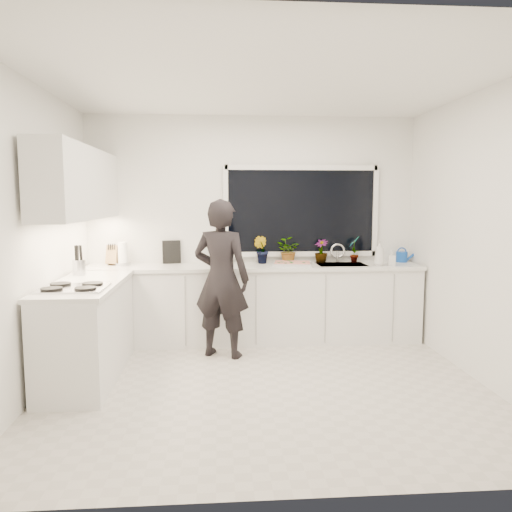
{
  "coord_description": "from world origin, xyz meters",
  "views": [
    {
      "loc": [
        -0.41,
        -4.39,
        1.7
      ],
      "look_at": [
        -0.06,
        0.4,
        1.15
      ],
      "focal_mm": 35.0,
      "sensor_mm": 36.0,
      "label": 1
    }
  ],
  "objects": [
    {
      "name": "floor",
      "position": [
        0.0,
        0.0,
        -0.01
      ],
      "size": [
        4.0,
        3.5,
        0.02
      ],
      "primitive_type": "cube",
      "color": "beige",
      "rests_on": "ground"
    },
    {
      "name": "wall_back",
      "position": [
        0.0,
        1.76,
        1.35
      ],
      "size": [
        4.0,
        0.02,
        2.7
      ],
      "primitive_type": "cube",
      "color": "white",
      "rests_on": "ground"
    },
    {
      "name": "wall_left",
      "position": [
        -2.01,
        0.0,
        1.35
      ],
      "size": [
        0.02,
        3.5,
        2.7
      ],
      "primitive_type": "cube",
      "color": "white",
      "rests_on": "ground"
    },
    {
      "name": "wall_right",
      "position": [
        2.01,
        0.0,
        1.35
      ],
      "size": [
        0.02,
        3.5,
        2.7
      ],
      "primitive_type": "cube",
      "color": "white",
      "rests_on": "ground"
    },
    {
      "name": "ceiling",
      "position": [
        0.0,
        0.0,
        2.71
      ],
      "size": [
        4.0,
        3.5,
        0.02
      ],
      "primitive_type": "cube",
      "color": "white",
      "rests_on": "wall_back"
    },
    {
      "name": "window",
      "position": [
        0.6,
        1.73,
        1.55
      ],
      "size": [
        1.8,
        0.02,
        1.0
      ],
      "primitive_type": "cube",
      "color": "black",
      "rests_on": "wall_back"
    },
    {
      "name": "base_cabinets_back",
      "position": [
        0.0,
        1.45,
        0.44
      ],
      "size": [
        3.92,
        0.58,
        0.88
      ],
      "primitive_type": "cube",
      "color": "white",
      "rests_on": "floor"
    },
    {
      "name": "base_cabinets_left",
      "position": [
        -1.67,
        0.35,
        0.44
      ],
      "size": [
        0.58,
        1.6,
        0.88
      ],
      "primitive_type": "cube",
      "color": "white",
      "rests_on": "floor"
    },
    {
      "name": "countertop_back",
      "position": [
        0.0,
        1.44,
        0.9
      ],
      "size": [
        3.94,
        0.62,
        0.04
      ],
      "primitive_type": "cube",
      "color": "silver",
      "rests_on": "base_cabinets_back"
    },
    {
      "name": "countertop_left",
      "position": [
        -1.67,
        0.35,
        0.9
      ],
      "size": [
        0.62,
        1.6,
        0.04
      ],
      "primitive_type": "cube",
      "color": "silver",
      "rests_on": "base_cabinets_left"
    },
    {
      "name": "upper_cabinets",
      "position": [
        -1.79,
        0.7,
        1.85
      ],
      "size": [
        0.34,
        2.1,
        0.7
      ],
      "primitive_type": "cube",
      "color": "white",
      "rests_on": "wall_left"
    },
    {
      "name": "sink",
      "position": [
        1.05,
        1.45,
        0.87
      ],
      "size": [
        0.58,
        0.42,
        0.14
      ],
      "primitive_type": "cube",
      "color": "silver",
      "rests_on": "countertop_back"
    },
    {
      "name": "faucet",
      "position": [
        1.05,
        1.65,
        1.03
      ],
      "size": [
        0.03,
        0.03,
        0.22
      ],
      "primitive_type": "cylinder",
      "color": "silver",
      "rests_on": "countertop_back"
    },
    {
      "name": "stovetop",
      "position": [
        -1.69,
        -0.0,
        0.94
      ],
      "size": [
        0.56,
        0.48,
        0.03
      ],
      "primitive_type": "cube",
      "color": "black",
      "rests_on": "countertop_left"
    },
    {
      "name": "person",
      "position": [
        -0.39,
        0.9,
        0.85
      ],
      "size": [
        0.73,
        0.61,
        1.7
      ],
      "primitive_type": "imported",
      "rotation": [
        0.0,
        0.0,
        2.77
      ],
      "color": "black",
      "rests_on": "floor"
    },
    {
      "name": "pizza_tray",
      "position": [
        0.45,
        1.42,
        0.94
      ],
      "size": [
        0.5,
        0.4,
        0.03
      ],
      "primitive_type": "cube",
      "rotation": [
        0.0,
        0.0,
        -0.15
      ],
      "color": "silver",
      "rests_on": "countertop_back"
    },
    {
      "name": "pizza",
      "position": [
        0.45,
        1.42,
        0.95
      ],
      "size": [
        0.45,
        0.36,
        0.01
      ],
      "primitive_type": "cube",
      "rotation": [
        0.0,
        0.0,
        -0.15
      ],
      "color": "red",
      "rests_on": "pizza_tray"
    },
    {
      "name": "watering_can",
      "position": [
        1.85,
        1.61,
        0.98
      ],
      "size": [
        0.19,
        0.19,
        0.13
      ],
      "primitive_type": "cylinder",
      "rotation": [
        0.0,
        0.0,
        0.43
      ],
      "color": "#1245A9",
      "rests_on": "countertop_back"
    },
    {
      "name": "paper_towel_roll",
      "position": [
        -1.55,
        1.55,
        1.05
      ],
      "size": [
        0.11,
        0.11,
        0.26
      ],
      "primitive_type": "cylinder",
      "rotation": [
        0.0,
        0.0,
        -0.04
      ],
      "color": "white",
      "rests_on": "countertop_back"
    },
    {
      "name": "knife_block",
      "position": [
        -1.67,
        1.59,
        1.03
      ],
      "size": [
        0.15,
        0.12,
        0.22
      ],
      "primitive_type": "cube",
      "rotation": [
        0.0,
        0.0,
        -0.2
      ],
      "color": "olive",
      "rests_on": "countertop_back"
    },
    {
      "name": "utensil_crock",
      "position": [
        -1.85,
        0.8,
        1.0
      ],
      "size": [
        0.17,
        0.17,
        0.16
      ],
      "primitive_type": "cylinder",
      "rotation": [
        0.0,
        0.0,
        0.39
      ],
      "color": "#B5B4B9",
      "rests_on": "countertop_left"
    },
    {
      "name": "picture_frame_large",
      "position": [
        -0.99,
        1.69,
        1.06
      ],
      "size": [
        0.22,
        0.05,
        0.28
      ],
      "primitive_type": "cube",
      "rotation": [
        0.0,
        0.0,
        0.15
      ],
      "color": "black",
      "rests_on": "countertop_back"
    },
    {
      "name": "picture_frame_small",
      "position": [
        -0.4,
        1.69,
        1.07
      ],
      "size": [
        0.25,
        0.05,
        0.3
      ],
      "primitive_type": "cube",
      "rotation": [
        0.0,
        0.0,
        0.11
      ],
      "color": "black",
      "rests_on": "countertop_back"
    },
    {
      "name": "herb_plants",
      "position": [
        0.54,
        1.61,
        1.08
      ],
      "size": [
        1.35,
        0.34,
        0.33
      ],
      "color": "#26662D",
      "rests_on": "countertop_back"
    },
    {
      "name": "soap_bottles",
      "position": [
        1.5,
        1.3,
        1.05
      ],
      "size": [
        0.28,
        0.16,
        0.3
      ],
      "color": "#D8BF66",
      "rests_on": "countertop_back"
    }
  ]
}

